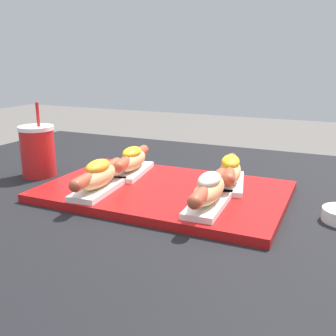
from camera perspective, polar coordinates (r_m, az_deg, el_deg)
The scene contains 7 objects.
patio_table at distance 1.05m, azimuth -2.90°, elevation -21.78°, with size 1.41×1.13×0.69m.
serving_tray at distance 0.88m, azimuth -0.54°, elevation -3.41°, with size 0.53×0.34×0.02m.
hot_dog_0 at distance 0.85m, azimuth -10.07°, elevation -1.24°, with size 0.07×0.20×0.07m.
hot_dog_1 at distance 0.76m, azimuth 5.98°, elevation -3.28°, with size 0.07×0.21×0.07m.
hot_dog_2 at distance 0.97m, azimuth -5.22°, elevation 1.05°, with size 0.08×0.20×0.07m.
hot_dog_3 at distance 0.89m, azimuth 9.00°, elevation -0.48°, with size 0.10×0.20×0.07m.
drink_cup at distance 1.06m, azimuth -18.37°, elevation 2.36°, with size 0.09×0.09×0.19m.
Camera 1 is at (0.39, -0.74, 0.98)m, focal length 42.00 mm.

